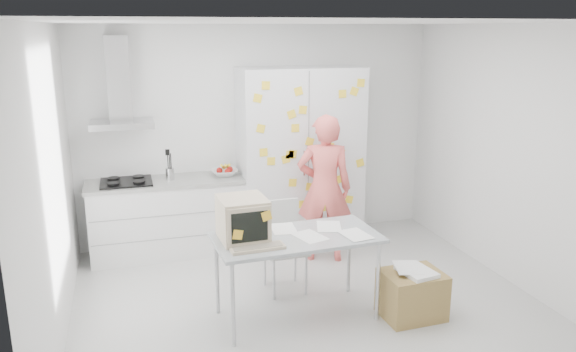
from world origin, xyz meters
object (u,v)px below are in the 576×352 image
object	(u,v)px
person	(324,189)
chair	(283,240)
cardboard_box	(412,294)
desk	(263,228)

from	to	relation	value
person	chair	bearing A→B (deg)	60.11
cardboard_box	desk	bearing A→B (deg)	165.95
desk	cardboard_box	bearing A→B (deg)	-16.88
person	chair	xyz separation A→B (m)	(-0.67, -0.60, -0.34)
desk	cardboard_box	xyz separation A→B (m)	(1.35, -0.34, -0.68)
cardboard_box	chair	bearing A→B (deg)	136.45
desk	chair	xyz separation A→B (m)	(0.36, 0.61, -0.38)
person	chair	world-z (taller)	person
person	cardboard_box	world-z (taller)	person
chair	cardboard_box	xyz separation A→B (m)	(0.99, -0.95, -0.30)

